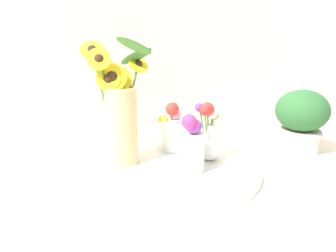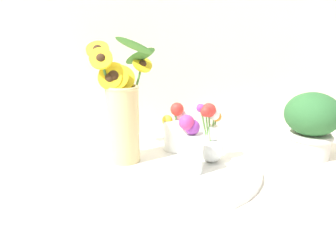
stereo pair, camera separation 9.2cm
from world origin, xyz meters
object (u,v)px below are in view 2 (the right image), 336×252
Objects in this scene: serving_tray at (168,168)px; vase_small_back at (175,130)px; vase_bulb_right at (211,138)px; mason_jar_sunflowers at (122,110)px; potted_plant at (312,123)px; vase_small_center at (190,146)px.

serving_tray is 3.40× the size of vase_small_back.
serving_tray is at bearing -179.11° from vase_bulb_right.
serving_tray is at bearing -112.01° from vase_small_back.
mason_jar_sunflowers is 1.76× the size of potted_plant.
vase_small_back is 0.74× the size of potted_plant.
mason_jar_sunflowers is 2.17× the size of vase_small_center.
vase_small_back is at bearing 122.65° from vase_bulb_right.
potted_plant is (0.34, 0.01, 0.02)m from vase_bulb_right.
serving_tray is 0.15m from vase_bulb_right.
mason_jar_sunflowers is 2.04× the size of vase_bulb_right.
vase_bulb_right reaches higher than vase_small_back.
potted_plant reaches higher than vase_small_back.
serving_tray is 2.95× the size of vase_bulb_right.
vase_bulb_right is (0.08, 0.06, -0.00)m from vase_small_center.
vase_small_back is (-0.08, 0.12, -0.01)m from vase_bulb_right.
vase_small_center is (0.05, -0.06, 0.09)m from serving_tray.
mason_jar_sunflowers is 2.36× the size of vase_small_back.
potted_plant is at bearing -14.77° from vase_small_back.
serving_tray is at bearing -29.97° from mason_jar_sunflowers.
vase_small_center is 0.81× the size of potted_plant.
mason_jar_sunflowers reaches higher than vase_small_back.
mason_jar_sunflowers is 0.20m from vase_small_back.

